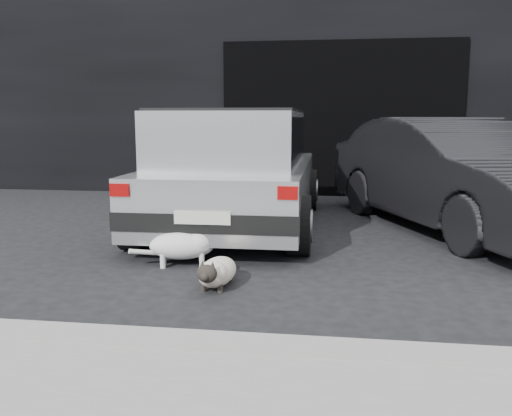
# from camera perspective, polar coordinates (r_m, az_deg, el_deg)

# --- Properties ---
(ground) EXTENTS (80.00, 80.00, 0.00)m
(ground) POSITION_cam_1_polar(r_m,az_deg,el_deg) (5.60, -1.16, -4.25)
(ground) COLOR black
(ground) RESTS_ON ground
(building_facade) EXTENTS (34.00, 4.00, 5.00)m
(building_facade) POSITION_cam_1_polar(r_m,az_deg,el_deg) (11.43, 8.94, 15.24)
(building_facade) COLOR black
(building_facade) RESTS_ON ground
(garage_opening) EXTENTS (4.00, 0.10, 2.60)m
(garage_opening) POSITION_cam_1_polar(r_m,az_deg,el_deg) (9.36, 8.92, 9.18)
(garage_opening) COLOR black
(garage_opening) RESTS_ON ground
(curb) EXTENTS (18.00, 0.25, 0.12)m
(curb) POSITION_cam_1_polar(r_m,az_deg,el_deg) (3.05, 10.08, -15.26)
(curb) COLOR gray
(curb) RESTS_ON ground
(silver_hatchback) EXTENTS (1.95, 3.88, 1.42)m
(silver_hatchback) POSITION_cam_1_polar(r_m,az_deg,el_deg) (6.56, -2.09, 4.65)
(silver_hatchback) COLOR #BBBDC0
(silver_hatchback) RESTS_ON ground
(second_car) EXTENTS (2.83, 4.29, 1.34)m
(second_car) POSITION_cam_1_polar(r_m,az_deg,el_deg) (6.85, 20.18, 3.36)
(second_car) COLOR black
(second_car) RESTS_ON ground
(cat_siamese) EXTENTS (0.31, 0.82, 0.28)m
(cat_siamese) POSITION_cam_1_polar(r_m,az_deg,el_deg) (4.31, -4.26, -6.75)
(cat_siamese) COLOR beige
(cat_siamese) RESTS_ON ground
(cat_white) EXTENTS (0.84, 0.43, 0.41)m
(cat_white) POSITION_cam_1_polar(r_m,az_deg,el_deg) (4.96, -7.30, -3.78)
(cat_white) COLOR silver
(cat_white) RESTS_ON ground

